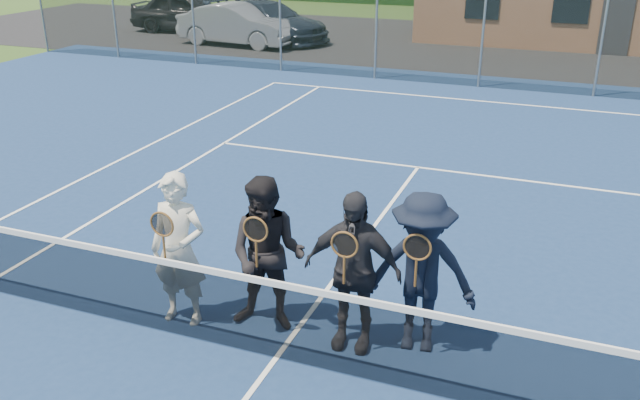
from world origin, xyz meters
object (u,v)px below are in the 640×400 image
(car_b, at_px, (238,25))
(player_c, at_px, (352,271))
(player_b, at_px, (268,255))
(player_d, at_px, (421,273))
(car_a, at_px, (188,12))
(tennis_net, at_px, (275,316))
(player_a, at_px, (179,250))
(car_c, at_px, (268,21))

(car_b, relative_size, player_c, 2.51)
(player_b, relative_size, player_d, 1.00)
(player_b, height_order, player_d, same)
(car_b, distance_m, player_d, 19.59)
(car_b, bearing_deg, player_c, -143.88)
(player_c, bearing_deg, car_a, 125.60)
(tennis_net, bearing_deg, car_b, 118.62)
(tennis_net, xyz_separation_m, player_a, (-1.32, 0.32, 0.38))
(car_a, relative_size, tennis_net, 0.40)
(player_b, xyz_separation_m, player_d, (1.67, 0.20, -0.00))
(car_a, distance_m, car_b, 4.00)
(car_c, bearing_deg, player_c, -135.95)
(player_c, bearing_deg, tennis_net, -139.53)
(player_c, xyz_separation_m, player_d, (0.69, 0.21, -0.00))
(player_b, distance_m, player_d, 1.68)
(player_d, bearing_deg, car_c, 119.76)
(car_c, xyz_separation_m, tennis_net, (8.74, -18.39, -0.20))
(tennis_net, relative_size, player_d, 6.49)
(car_c, height_order, player_b, player_b)
(car_b, distance_m, player_a, 18.68)
(car_a, bearing_deg, player_c, -147.90)
(tennis_net, height_order, player_a, player_a)
(car_c, bearing_deg, car_a, 93.72)
(car_b, xyz_separation_m, player_c, (10.02, -16.62, 0.18))
(car_b, distance_m, player_b, 18.91)
(car_a, xyz_separation_m, player_a, (11.44, -18.97, 0.12))
(player_a, xyz_separation_m, player_b, (0.98, 0.24, -0.00))
(car_b, relative_size, player_b, 2.51)
(car_a, distance_m, player_c, 23.03)
(player_a, relative_size, player_b, 1.00)
(player_b, relative_size, player_c, 1.00)
(car_a, bearing_deg, player_a, -152.40)
(player_a, distance_m, player_c, 1.98)
(car_c, bearing_deg, player_a, -141.38)
(car_a, height_order, player_b, player_b)
(car_b, bearing_deg, player_a, -149.43)
(car_c, relative_size, tennis_net, 0.44)
(car_a, bearing_deg, car_c, -106.07)
(car_b, bearing_deg, player_d, -141.85)
(car_b, height_order, player_a, player_a)
(car_c, height_order, tennis_net, car_c)
(player_a, bearing_deg, car_c, 112.34)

